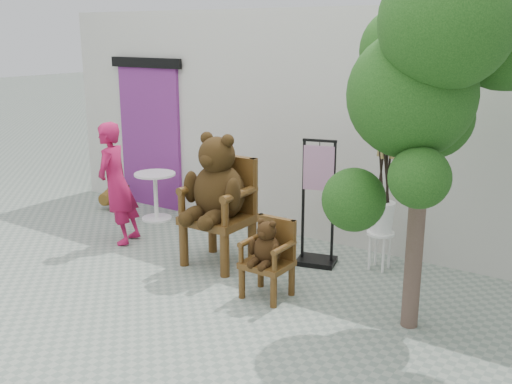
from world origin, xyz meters
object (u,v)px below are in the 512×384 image
chair_big (218,191)px  cafe_table (156,191)px  chair_small (268,251)px  stool_bucket (382,217)px  tree (441,62)px  display_stand (318,217)px  person (116,184)px

chair_big → cafe_table: 2.08m
chair_small → cafe_table: (-2.83, 1.30, -0.07)m
chair_big → cafe_table: size_ratio=2.25×
stool_bucket → tree: tree is taller
chair_big → display_stand: size_ratio=1.05×
cafe_table → stool_bucket: size_ratio=0.48×
chair_small → person: (-2.55, 0.30, 0.29)m
chair_big → stool_bucket: (1.67, 0.92, -0.25)m
display_stand → stool_bucket: bearing=6.3°
chair_small → display_stand: (-0.01, 1.09, 0.08)m
display_stand → person: bearing=-177.9°
tree → stool_bucket: bearing=128.2°
chair_big → chair_small: chair_big is taller
person → stool_bucket: 3.40m
stool_bucket → tree: size_ratio=0.44×
tree → chair_big: bearing=174.8°
chair_big → tree: tree is taller
display_stand → tree: tree is taller
chair_small → person: 2.59m
cafe_table → tree: (4.41, -1.09, 2.01)m
person → display_stand: 2.67m
chair_big → stool_bucket: chair_big is taller
person → tree: 4.45m
person → stool_bucket: bearing=88.8°
chair_big → chair_small: 1.15m
stool_bucket → tree: 2.33m
chair_big → chair_small: (0.99, -0.44, -0.39)m
chair_small → stool_bucket: stool_bucket is taller
chair_small → display_stand: display_stand is taller
person → chair_small: bearing=63.9°
chair_small → cafe_table: chair_small is taller
person → display_stand: person is taller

